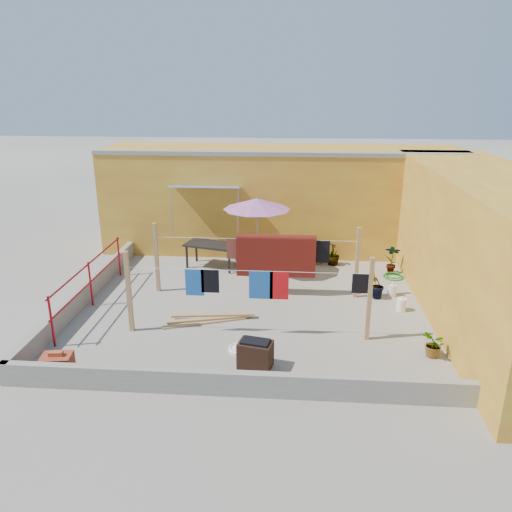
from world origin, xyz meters
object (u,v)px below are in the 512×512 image
object	(u,v)px
patio_umbrella	(257,204)
outdoor_table	(212,246)
brazier	(255,354)
water_jug_b	(392,290)
green_hose	(393,276)
brick_stack	(57,365)
white_basin	(240,349)
water_jug_a	(401,304)
plant_back_a	(318,252)

from	to	relation	value
patio_umbrella	outdoor_table	bearing A→B (deg)	164.49
brazier	water_jug_b	bearing A→B (deg)	48.84
green_hose	brick_stack	bearing A→B (deg)	-142.33
brick_stack	white_basin	distance (m)	3.42
white_basin	brick_stack	bearing A→B (deg)	-161.32
brazier	water_jug_a	distance (m)	4.22
brick_stack	green_hose	world-z (taller)	brick_stack
brazier	water_jug_a	size ratio (longest dim) A/B	1.98
water_jug_a	white_basin	bearing A→B (deg)	-148.63
plant_back_a	outdoor_table	bearing A→B (deg)	-169.85
white_basin	water_jug_a	bearing A→B (deg)	31.37
water_jug_b	green_hose	distance (m)	1.29
patio_umbrella	water_jug_a	distance (m)	4.58
patio_umbrella	plant_back_a	distance (m)	2.54
outdoor_table	brazier	distance (m)	5.59
white_basin	water_jug_a	xyz separation A→B (m)	(3.56, 2.17, 0.11)
white_basin	water_jug_b	size ratio (longest dim) A/B	1.42
white_basin	plant_back_a	xyz separation A→B (m)	(1.73, 5.30, 0.32)
outdoor_table	water_jug_a	distance (m)	5.55
water_jug_a	plant_back_a	size ratio (longest dim) A/B	0.48
green_hose	plant_back_a	size ratio (longest dim) A/B	0.77
white_basin	outdoor_table	bearing A→B (deg)	105.60
patio_umbrella	brazier	size ratio (longest dim) A/B	3.50
brazier	green_hose	world-z (taller)	brazier
brazier	white_basin	world-z (taller)	brazier
brazier	white_basin	size ratio (longest dim) A/B	1.43
water_jug_a	green_hose	world-z (taller)	water_jug_a
patio_umbrella	green_hose	world-z (taller)	patio_umbrella
water_jug_a	water_jug_b	xyz separation A→B (m)	(-0.06, 0.88, -0.00)
green_hose	plant_back_a	world-z (taller)	plant_back_a
water_jug_b	white_basin	bearing A→B (deg)	-138.91
water_jug_a	water_jug_b	world-z (taller)	water_jug_a
water_jug_a	plant_back_a	bearing A→B (deg)	120.25
brazier	water_jug_a	bearing A→B (deg)	40.31
brazier	green_hose	xyz separation A→B (m)	(3.43, 4.88, -0.23)
brick_stack	green_hose	bearing A→B (deg)	37.67
patio_umbrella	outdoor_table	size ratio (longest dim) A/B	1.45
patio_umbrella	brazier	distance (m)	5.25
water_jug_a	brazier	bearing A→B (deg)	-139.69
patio_umbrella	green_hose	size ratio (longest dim) A/B	4.32
outdoor_table	white_basin	xyz separation A→B (m)	(1.33, -4.76, -0.60)
brick_stack	water_jug_b	xyz separation A→B (m)	(6.74, 4.15, -0.05)
water_jug_a	green_hose	bearing A→B (deg)	84.49
brick_stack	white_basin	xyz separation A→B (m)	(3.24, 1.10, -0.16)
green_hose	water_jug_a	bearing A→B (deg)	-95.51
brazier	water_jug_a	world-z (taller)	brazier
patio_umbrella	outdoor_table	world-z (taller)	patio_umbrella
patio_umbrella	brick_stack	bearing A→B (deg)	-120.51
outdoor_table	brazier	bearing A→B (deg)	-72.57
patio_umbrella	water_jug_b	size ratio (longest dim) A/B	7.09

